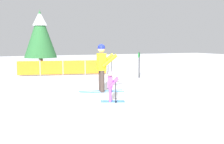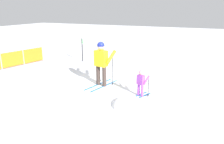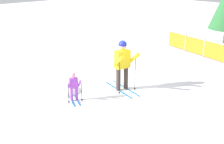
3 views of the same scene
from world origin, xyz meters
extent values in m
plane|color=white|center=(0.00, 0.00, 0.00)|extent=(60.00, 60.00, 0.00)
cube|color=#1966B2|center=(-0.11, 0.05, 0.01)|extent=(1.69, 0.39, 0.02)
cube|color=#1966B2|center=(-0.18, -0.27, 0.01)|extent=(1.69, 0.39, 0.02)
cylinder|color=#3F332D|center=(-0.11, 0.05, 0.43)|extent=(0.16, 0.16, 0.81)
cylinder|color=#3F332D|center=(-0.18, -0.27, 0.43)|extent=(0.16, 0.16, 0.81)
cube|color=yellow|center=(-0.14, -0.11, 1.15)|extent=(0.38, 0.55, 0.63)
cylinder|color=yellow|center=(0.17, 0.15, 1.20)|extent=(0.60, 0.24, 0.50)
cylinder|color=yellow|center=(0.04, -0.47, 1.20)|extent=(0.60, 0.24, 0.50)
sphere|color=#D8AD8C|center=(-0.14, -0.11, 1.63)|extent=(0.27, 0.27, 0.27)
sphere|color=navy|center=(-0.14, -0.11, 1.67)|extent=(0.28, 0.28, 0.28)
cylinder|color=black|center=(0.24, 0.15, 0.63)|extent=(0.02, 0.02, 1.26)
cylinder|color=black|center=(0.24, 0.15, 0.06)|extent=(0.07, 0.07, 0.01)
cylinder|color=black|center=(0.11, -0.50, 0.63)|extent=(0.02, 0.02, 1.26)
cylinder|color=black|center=(0.11, -0.50, 0.06)|extent=(0.07, 0.07, 0.01)
cube|color=#1966B2|center=(-0.53, -1.84, 0.01)|extent=(0.86, 0.41, 0.02)
cube|color=#1966B2|center=(-0.60, -2.00, 0.01)|extent=(0.86, 0.41, 0.02)
cylinder|color=#B24CD8|center=(-0.53, -1.84, 0.24)|extent=(0.09, 0.09, 0.44)
cylinder|color=#B24CD8|center=(-0.60, -2.00, 0.24)|extent=(0.09, 0.09, 0.44)
cube|color=#B24CD8|center=(-0.57, -1.92, 0.63)|extent=(0.25, 0.31, 0.34)
cylinder|color=#B24CD8|center=(-0.39, -1.82, 0.64)|extent=(0.29, 0.18, 0.30)
cylinder|color=#B24CD8|center=(-0.52, -2.13, 0.64)|extent=(0.29, 0.18, 0.30)
sphere|color=#D8AD8C|center=(-0.57, -1.92, 0.88)|extent=(0.15, 0.15, 0.15)
sphere|color=pink|center=(-0.57, -1.92, 0.91)|extent=(0.15, 0.15, 0.15)
cylinder|color=black|center=(-0.32, -1.79, 0.34)|extent=(0.02, 0.02, 0.68)
cylinder|color=black|center=(-0.32, -1.79, 0.06)|extent=(0.07, 0.07, 0.01)
cylinder|color=black|center=(-0.49, -2.19, 0.34)|extent=(0.02, 0.02, 0.68)
cylinder|color=black|center=(-0.49, -2.19, 0.06)|extent=(0.07, 0.07, 0.01)
cylinder|color=gray|center=(-0.21, 5.66, 0.46)|extent=(0.06, 0.06, 0.92)
cylinder|color=gray|center=(1.02, 5.39, 0.46)|extent=(0.06, 0.06, 0.92)
cylinder|color=gray|center=(2.25, 5.13, 0.46)|extent=(0.06, 0.06, 0.92)
cube|color=orange|center=(0.40, 5.53, 0.46)|extent=(1.24, 0.30, 0.77)
cube|color=orange|center=(1.63, 5.26, 0.46)|extent=(1.24, 0.30, 0.77)
cylinder|color=black|center=(3.16, 2.88, 0.69)|extent=(0.05, 0.05, 1.37)
cylinder|color=green|center=(3.14, 2.86, 1.21)|extent=(0.23, 0.20, 0.28)
ellipsoid|color=white|center=(-1.46, -1.79, 0.00)|extent=(1.21, 1.03, 0.49)
camera|label=1|loc=(-4.04, -9.96, 1.88)|focal=45.00mm
camera|label=2|loc=(-7.70, -4.09, 3.09)|focal=35.00mm
camera|label=3|loc=(6.47, -6.78, 4.08)|focal=45.00mm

